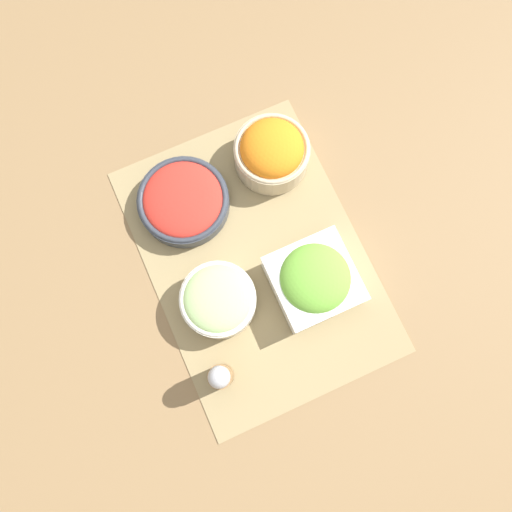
# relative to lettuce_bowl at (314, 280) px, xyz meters

# --- Properties ---
(ground_plane) EXTENTS (3.00, 3.00, 0.00)m
(ground_plane) POSITION_rel_lettuce_bowl_xyz_m (0.09, 0.08, -0.05)
(ground_plane) COLOR olive
(placemat) EXTENTS (0.57, 0.40, 0.00)m
(placemat) POSITION_rel_lettuce_bowl_xyz_m (0.09, 0.08, -0.05)
(placemat) COLOR #937F56
(placemat) RESTS_ON ground_plane
(lettuce_bowl) EXTENTS (0.15, 0.15, 0.09)m
(lettuce_bowl) POSITION_rel_lettuce_bowl_xyz_m (0.00, 0.00, 0.00)
(lettuce_bowl) COLOR white
(lettuce_bowl) RESTS_ON placemat
(carrot_bowl) EXTENTS (0.15, 0.15, 0.09)m
(carrot_bowl) POSITION_rel_lettuce_bowl_xyz_m (0.26, -0.03, -0.00)
(carrot_bowl) COLOR #C6B28E
(carrot_bowl) RESTS_ON placemat
(cucumber_bowl) EXTENTS (0.14, 0.14, 0.07)m
(cucumber_bowl) POSITION_rel_lettuce_bowl_xyz_m (0.04, 0.18, -0.01)
(cucumber_bowl) COLOR silver
(cucumber_bowl) RESTS_ON placemat
(tomato_bowl) EXTENTS (0.18, 0.18, 0.05)m
(tomato_bowl) POSITION_rel_lettuce_bowl_xyz_m (0.25, 0.16, -0.02)
(tomato_bowl) COLOR #333842
(tomato_bowl) RESTS_ON placemat
(pepper_shaker) EXTENTS (0.04, 0.04, 0.11)m
(pepper_shaker) POSITION_rel_lettuce_bowl_xyz_m (-0.09, 0.22, 0.01)
(pepper_shaker) COLOR olive
(pepper_shaker) RESTS_ON placemat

